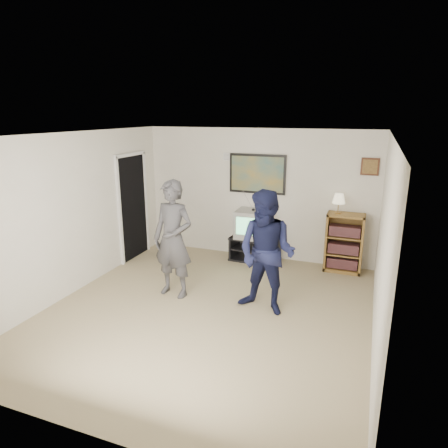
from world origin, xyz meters
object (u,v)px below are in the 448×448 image
Objects in this scene: media_stand at (255,249)px; person_tall at (173,239)px; crt_television at (253,224)px; bookshelf at (344,243)px; person_short at (267,253)px.

person_tall reaches higher than media_stand.
crt_television is at bearing 75.20° from person_tall.
person_short is at bearing -114.94° from bookshelf.
crt_television is 2.03m from person_tall.
crt_television is 2.07m from person_short.
bookshelf is 0.60× the size of person_short.
person_tall is 1.03× the size of person_short.
person_short reaches higher than media_stand.
bookshelf is at bearing 0.01° from crt_television.
media_stand is 2.15m from person_tall.
media_stand is 1.53× the size of crt_television.
person_tall reaches higher than crt_television.
bookshelf is at bearing 6.19° from media_stand.
bookshelf is (1.63, 0.05, 0.30)m from media_stand.
person_tall reaches higher than bookshelf.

